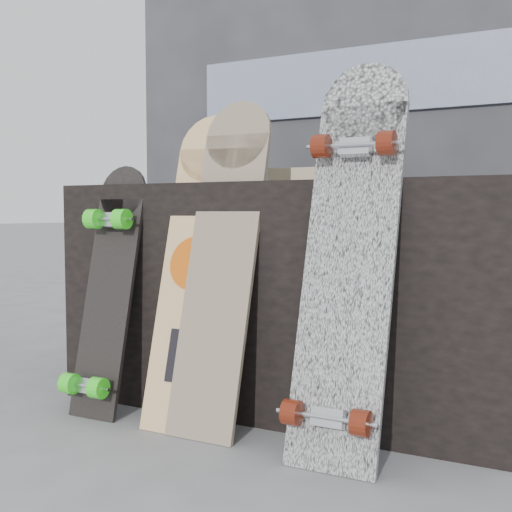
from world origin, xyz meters
The scene contains 10 objects.
ground centered at (0.00, 0.00, 0.00)m, with size 60.00×60.00×0.00m, color slate.
vendor_table centered at (0.00, 0.50, 0.40)m, with size 1.60×0.60×0.80m, color black.
booth centered at (0.00, 1.35, 1.10)m, with size 2.40×0.22×2.20m.
merch_box_purple centered at (-0.39, 0.57, 0.85)m, with size 0.18×0.12×0.10m, color #443B78.
merch_box_small centered at (0.30, 0.46, 0.86)m, with size 0.14×0.14×0.12m, color #443B78.
merch_box_flat centered at (0.02, 0.55, 0.83)m, with size 0.22×0.10×0.06m, color #D1B78C.
longboard_geisha centered at (-0.20, 0.17, 0.55)m, with size 0.24×0.30×1.03m.
longboard_celtic centered at (-0.09, 0.17, 0.57)m, with size 0.24×0.31×1.08m.
longboard_cascadia centered at (0.35, 0.12, 0.60)m, with size 0.26×0.38×1.15m.
skateboard_dark centered at (-0.53, 0.12, 0.44)m, with size 0.19×0.28×0.87m.
Camera 1 is at (0.95, -1.61, 0.70)m, focal length 45.00 mm.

